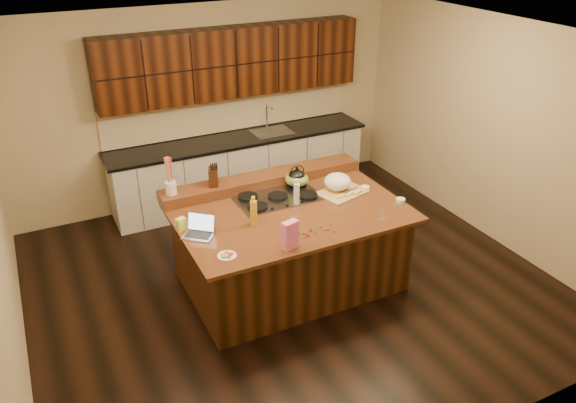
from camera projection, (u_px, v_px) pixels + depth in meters
name	position (u px, v px, depth m)	size (l,w,h in m)	color
room	(290.00, 173.00, 5.72)	(5.52, 5.02, 2.72)	black
island	(290.00, 247.00, 6.13)	(2.40, 1.60, 0.92)	black
back_ledge	(263.00, 180.00, 6.45)	(2.40, 0.30, 0.12)	black
cooktop	(278.00, 197.00, 6.15)	(0.92, 0.52, 0.05)	gray
back_counter	(238.00, 133.00, 7.78)	(3.70, 0.66, 2.40)	silver
kettle	(297.00, 178.00, 6.31)	(0.20, 0.20, 0.18)	black
green_bowl	(297.00, 179.00, 6.32)	(0.27, 0.27, 0.15)	olive
laptop	(200.00, 229.00, 5.46)	(0.37, 0.36, 0.20)	#B7B7BC
oil_bottle	(254.00, 213.00, 5.58)	(0.07, 0.07, 0.27)	gold
vinegar_bottle	(297.00, 194.00, 5.97)	(0.06, 0.06, 0.25)	silver
wooden_tray	(339.00, 184.00, 6.26)	(0.60, 0.50, 0.21)	tan
ramekin_a	(400.00, 201.00, 6.06)	(0.10, 0.10, 0.04)	white
ramekin_b	(365.00, 188.00, 6.33)	(0.10, 0.10, 0.04)	white
ramekin_c	(349.00, 188.00, 6.34)	(0.10, 0.10, 0.04)	white
strainer_bowl	(336.00, 186.00, 6.32)	(0.24, 0.24, 0.09)	#996B3F
kitchen_timer	(382.00, 214.00, 5.78)	(0.08, 0.08, 0.07)	silver
pink_bag	(290.00, 235.00, 5.19)	(0.15, 0.08, 0.28)	pink
candy_plate	(227.00, 256.00, 5.13)	(0.18, 0.18, 0.01)	white
package_box	(181.00, 224.00, 5.52)	(0.09, 0.07, 0.13)	#E2D54F
utensil_crock	(171.00, 188.00, 5.96)	(0.12, 0.12, 0.14)	white
knife_block	(213.00, 177.00, 6.14)	(0.10, 0.16, 0.20)	black
gumdrop_0	(320.00, 227.00, 5.59)	(0.02, 0.02, 0.02)	red
gumdrop_1	(300.00, 233.00, 5.48)	(0.02, 0.02, 0.02)	#198C26
gumdrop_2	(307.00, 235.00, 5.46)	(0.02, 0.02, 0.02)	red
gumdrop_3	(311.00, 229.00, 5.55)	(0.02, 0.02, 0.02)	#198C26
gumdrop_4	(328.00, 229.00, 5.54)	(0.02, 0.02, 0.02)	red
gumdrop_5	(321.00, 225.00, 5.61)	(0.02, 0.02, 0.02)	#198C26
gumdrop_6	(304.00, 234.00, 5.47)	(0.02, 0.02, 0.02)	red
gumdrop_7	(315.00, 233.00, 5.49)	(0.02, 0.02, 0.02)	#198C26
gumdrop_8	(331.00, 225.00, 5.62)	(0.02, 0.02, 0.02)	red
gumdrop_9	(334.00, 231.00, 5.51)	(0.02, 0.02, 0.02)	#198C26
gumdrop_10	(309.00, 236.00, 5.43)	(0.02, 0.02, 0.02)	red
gumdrop_11	(324.00, 229.00, 5.55)	(0.02, 0.02, 0.02)	#198C26
gumdrop_12	(311.00, 231.00, 5.52)	(0.02, 0.02, 0.02)	red
gumdrop_13	(306.00, 237.00, 5.41)	(0.02, 0.02, 0.02)	#198C26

